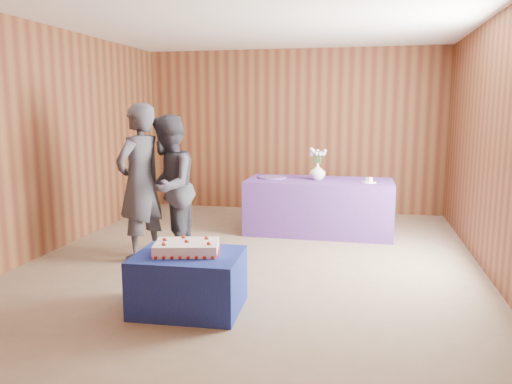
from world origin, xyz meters
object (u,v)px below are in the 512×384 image
(serving_table, at_px, (319,206))
(guest_right, at_px, (168,187))
(cake_table, at_px, (189,282))
(vase, at_px, (317,171))
(sheet_cake, at_px, (187,247))
(guest_left, at_px, (140,183))

(serving_table, relative_size, guest_right, 1.21)
(cake_table, distance_m, vase, 3.15)
(vase, bearing_deg, serving_table, -25.80)
(cake_table, height_order, guest_right, guest_right)
(cake_table, height_order, sheet_cake, sheet_cake)
(vase, bearing_deg, guest_right, -135.33)
(sheet_cake, relative_size, guest_left, 0.35)
(guest_left, bearing_deg, vase, 151.22)
(sheet_cake, xyz_separation_m, guest_left, (-1.02, 1.28, 0.34))
(cake_table, relative_size, guest_left, 0.50)
(vase, distance_m, guest_right, 2.22)
(serving_table, bearing_deg, vase, 154.41)
(cake_table, distance_m, sheet_cake, 0.30)
(guest_left, relative_size, guest_right, 1.08)
(vase, xyz_separation_m, guest_right, (-1.58, -1.56, -0.03))
(cake_table, xyz_separation_m, guest_left, (-1.03, 1.30, 0.64))
(sheet_cake, bearing_deg, serving_table, 60.42)
(serving_table, xyz_separation_m, vase, (-0.03, 0.02, 0.49))
(guest_left, distance_m, guest_right, 0.32)
(sheet_cake, distance_m, guest_right, 1.61)
(vase, bearing_deg, guest_left, -137.84)
(cake_table, distance_m, guest_left, 1.78)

